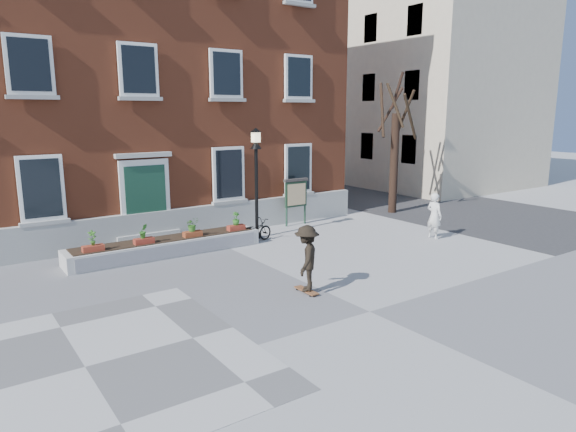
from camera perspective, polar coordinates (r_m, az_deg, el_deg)
ground at (r=12.06m, az=9.07°, el=-10.45°), size 100.00×100.00×0.00m
checker_patch at (r=10.22m, az=-21.63°, el=-15.34°), size 6.00×6.00×0.01m
bicycle at (r=17.85m, az=-3.79°, el=-1.68°), size 1.62×0.82×0.81m
parked_car at (r=31.60m, az=0.96°, el=4.58°), size 2.65×4.09×1.27m
bystander at (r=19.01m, az=15.94°, el=0.01°), size 0.41×0.61×1.66m
brick_building at (r=22.80m, az=-20.61°, el=15.42°), size 18.40×10.85×12.60m
planter_assembly at (r=16.79m, az=-13.29°, el=-3.18°), size 6.20×1.12×1.15m
bare_tree at (r=23.29m, az=11.76°, el=7.15°), size 1.83×1.83×6.16m
side_street at (r=38.01m, az=8.45°, el=15.28°), size 15.20×36.00×14.50m
lamp_post at (r=18.12m, az=-3.56°, el=5.37°), size 0.40×0.40×3.93m
notice_board at (r=20.39m, az=0.89°, el=2.47°), size 1.10×0.16×1.87m
skateboarder at (r=12.80m, az=2.09°, el=-4.72°), size 1.20×1.19×1.74m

